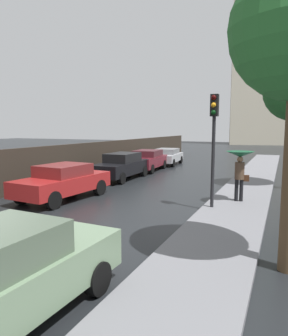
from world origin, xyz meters
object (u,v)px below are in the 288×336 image
(car_black_near_kerb, at_px, (122,166))
(pedestrian_with_umbrella_near, at_px, (240,162))
(car_red_behind_camera, at_px, (63,181))
(car_maroon_far_lane, at_px, (147,160))
(traffic_light, at_px, (214,129))
(car_silver_far_ahead, at_px, (167,156))

(car_black_near_kerb, bearing_deg, pedestrian_with_umbrella_near, 152.46)
(car_red_behind_camera, bearing_deg, pedestrian_with_umbrella_near, -158.85)
(car_maroon_far_lane, xyz_separation_m, traffic_light, (6.35, -8.80, 2.16))
(car_silver_far_ahead, bearing_deg, car_black_near_kerb, 85.69)
(car_black_near_kerb, distance_m, car_maroon_far_lane, 3.89)
(pedestrian_with_umbrella_near, distance_m, traffic_light, 1.99)
(car_black_near_kerb, height_order, car_maroon_far_lane, car_black_near_kerb)
(car_black_near_kerb, distance_m, car_red_behind_camera, 5.57)
(car_black_near_kerb, distance_m, car_silver_far_ahead, 7.70)
(car_black_near_kerb, xyz_separation_m, pedestrian_with_umbrella_near, (6.97, -3.55, 0.90))
(car_black_near_kerb, relative_size, car_silver_far_ahead, 1.11)
(car_silver_far_ahead, xyz_separation_m, car_red_behind_camera, (0.23, -13.27, 0.07))
(car_silver_far_ahead, height_order, pedestrian_with_umbrella_near, pedestrian_with_umbrella_near)
(car_silver_far_ahead, relative_size, traffic_light, 1.02)
(car_black_near_kerb, distance_m, pedestrian_with_umbrella_near, 7.87)
(pedestrian_with_umbrella_near, bearing_deg, car_red_behind_camera, 3.58)
(car_red_behind_camera, relative_size, car_maroon_far_lane, 1.01)
(car_black_near_kerb, xyz_separation_m, car_maroon_far_lane, (-0.13, 3.89, -0.03))
(car_maroon_far_lane, xyz_separation_m, pedestrian_with_umbrella_near, (7.10, -7.43, 0.93))
(car_silver_far_ahead, distance_m, car_red_behind_camera, 13.27)
(pedestrian_with_umbrella_near, bearing_deg, car_silver_far_ahead, -71.19)
(car_silver_far_ahead, distance_m, traffic_light, 14.24)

